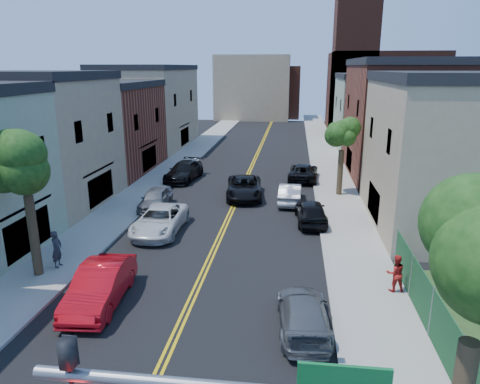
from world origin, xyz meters
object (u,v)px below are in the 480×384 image
(grey_car_left, at_px, (155,199))
(black_car_left, at_px, (184,171))
(white_pickup, at_px, (160,220))
(black_car_right, at_px, (311,212))
(grey_car_right, at_px, (303,313))
(black_suv_lane, at_px, (244,187))
(pedestrian_right, at_px, (395,273))
(red_sedan, at_px, (100,286))
(pedestrian_left, at_px, (57,249))
(silver_car_right, at_px, (290,193))
(dark_car_right_far, at_px, (303,172))

(grey_car_left, height_order, black_car_left, black_car_left)
(white_pickup, height_order, black_car_left, black_car_left)
(black_car_right, bearing_deg, grey_car_right, 82.50)
(black_suv_lane, xyz_separation_m, pedestrian_right, (8.44, -14.32, 0.21))
(white_pickup, xyz_separation_m, black_car_left, (-1.70, 12.89, 0.03))
(red_sedan, distance_m, pedestrian_right, 12.97)
(red_sedan, height_order, black_suv_lane, red_sedan)
(red_sedan, relative_size, black_suv_lane, 0.89)
(grey_car_left, distance_m, grey_car_right, 17.38)
(pedestrian_left, distance_m, pedestrian_right, 16.30)
(pedestrian_right, bearing_deg, white_pickup, -34.57)
(red_sedan, relative_size, white_pickup, 0.92)
(pedestrian_left, bearing_deg, pedestrian_right, -93.34)
(black_car_right, height_order, pedestrian_left, pedestrian_left)
(black_suv_lane, bearing_deg, silver_car_right, -22.59)
(grey_car_right, bearing_deg, pedestrian_right, -145.35)
(red_sedan, bearing_deg, black_suv_lane, 71.27)
(silver_car_right, height_order, pedestrian_right, pedestrian_right)
(grey_car_right, bearing_deg, black_car_right, -97.44)
(red_sedan, relative_size, pedestrian_right, 3.00)
(white_pickup, xyz_separation_m, grey_car_right, (8.62, -9.49, -0.09))
(black_car_left, bearing_deg, black_suv_lane, -31.24)
(red_sedan, bearing_deg, black_car_left, 90.17)
(silver_car_right, bearing_deg, white_pickup, 43.66)
(grey_car_left, xyz_separation_m, pedestrian_left, (-1.86, -10.18, 0.36))
(dark_car_right_far, relative_size, pedestrian_right, 3.12)
(silver_car_right, height_order, pedestrian_left, pedestrian_left)
(white_pickup, relative_size, pedestrian_right, 3.26)
(grey_car_right, xyz_separation_m, dark_car_right_far, (0.34, 23.74, 0.06))
(grey_car_left, bearing_deg, red_sedan, -84.06)
(black_car_right, bearing_deg, grey_car_left, -13.13)
(grey_car_left, xyz_separation_m, dark_car_right_far, (10.66, 9.75, 0.00))
(red_sedan, xyz_separation_m, black_car_right, (9.30, 11.40, -0.06))
(red_sedan, xyz_separation_m, silver_car_right, (7.89, 15.72, -0.10))
(grey_car_right, xyz_separation_m, pedestrian_right, (4.11, 3.32, 0.32))
(pedestrian_right, bearing_deg, silver_car_right, -78.64)
(grey_car_left, bearing_deg, pedestrian_left, -101.79)
(silver_car_right, bearing_deg, dark_car_right_far, -96.92)
(white_pickup, relative_size, dark_car_right_far, 1.04)
(dark_car_right_far, distance_m, black_suv_lane, 7.67)
(black_car_right, xyz_separation_m, dark_car_right_far, (-0.34, 11.45, -0.04))
(red_sedan, distance_m, black_car_right, 14.71)
(black_car_left, relative_size, black_suv_lane, 0.97)
(white_pickup, xyz_separation_m, black_suv_lane, (4.30, 8.15, 0.02))
(grey_car_right, bearing_deg, silver_car_right, -91.74)
(grey_car_left, height_order, pedestrian_left, pedestrian_left)
(grey_car_left, height_order, black_suv_lane, black_suv_lane)
(grey_car_left, bearing_deg, black_suv_lane, 29.94)
(black_car_right, distance_m, pedestrian_right, 9.60)
(white_pickup, relative_size, black_suv_lane, 0.97)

